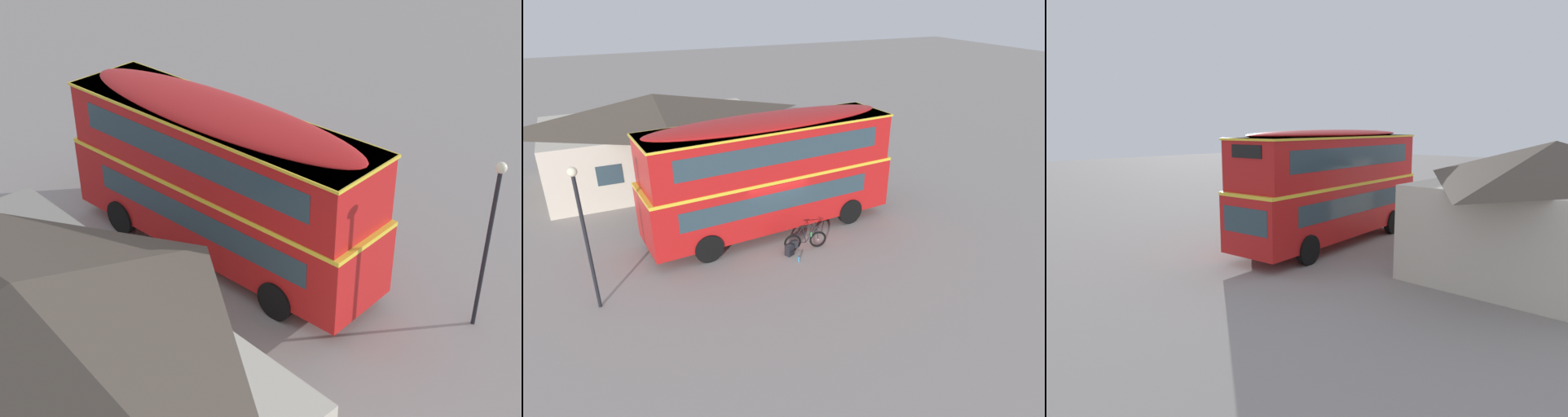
# 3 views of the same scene
# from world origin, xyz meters

# --- Properties ---
(ground_plane) EXTENTS (120.00, 120.00, 0.00)m
(ground_plane) POSITION_xyz_m (0.00, 0.00, 0.00)
(ground_plane) COLOR gray
(double_decker_bus) EXTENTS (10.46, 3.36, 4.79)m
(double_decker_bus) POSITION_xyz_m (0.18, 0.54, 2.64)
(double_decker_bus) COLOR black
(double_decker_bus) RESTS_ON ground
(touring_bicycle) EXTENTS (1.69, 0.48, 1.03)m
(touring_bicycle) POSITION_xyz_m (0.68, -1.58, 0.37)
(touring_bicycle) COLOR black
(touring_bicycle) RESTS_ON ground
(backpack_on_ground) EXTENTS (0.36, 0.36, 0.50)m
(backpack_on_ground) POSITION_xyz_m (-0.02, -1.76, 0.26)
(backpack_on_ground) COLOR black
(backpack_on_ground) RESTS_ON ground
(water_bottle_blue_sports) EXTENTS (0.06, 0.06, 0.24)m
(water_bottle_blue_sports) POSITION_xyz_m (0.10, -2.33, 0.11)
(water_bottle_blue_sports) COLOR #338CBF
(water_bottle_blue_sports) RESTS_ON ground
(pub_building) EXTENTS (11.24, 6.64, 4.42)m
(pub_building) POSITION_xyz_m (-2.88, 8.23, 2.26)
(pub_building) COLOR beige
(pub_building) RESTS_ON ground
(street_lamp) EXTENTS (0.28, 0.28, 4.76)m
(street_lamp) POSITION_xyz_m (-6.86, -2.11, 2.93)
(street_lamp) COLOR black
(street_lamp) RESTS_ON ground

